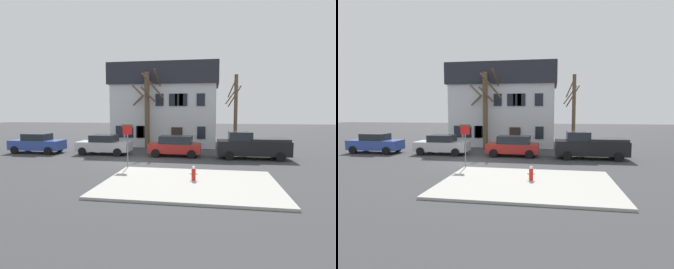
# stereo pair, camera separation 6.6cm
# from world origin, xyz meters

# --- Properties ---
(ground_plane) EXTENTS (120.00, 120.00, 0.00)m
(ground_plane) POSITION_xyz_m (0.00, 0.00, 0.00)
(ground_plane) COLOR #38383A
(sidewalk_slab) EXTENTS (8.76, 6.31, 0.12)m
(sidewalk_slab) POSITION_xyz_m (4.55, -5.65, 0.06)
(sidewalk_slab) COLOR #A8A59E
(sidewalk_slab) RESTS_ON ground_plane
(building_main) EXTENTS (11.25, 7.44, 8.58)m
(building_main) POSITION_xyz_m (0.55, 10.93, 4.39)
(building_main) COLOR silver
(building_main) RESTS_ON ground_plane
(tree_bare_near) EXTENTS (3.20, 3.20, 7.60)m
(tree_bare_near) POSITION_xyz_m (-0.67, 6.66, 4.08)
(tree_bare_near) COLOR brown
(tree_bare_near) RESTS_ON ground_plane
(tree_bare_mid) EXTENTS (1.55, 1.15, 7.05)m
(tree_bare_mid) POSITION_xyz_m (7.69, 6.89, 3.72)
(tree_bare_mid) COLOR brown
(tree_bare_mid) RESTS_ON ground_plane
(car_blue_sedan) EXTENTS (4.65, 2.02, 1.73)m
(car_blue_sedan) POSITION_xyz_m (-9.67, 2.52, 0.87)
(car_blue_sedan) COLOR #2D4799
(car_blue_sedan) RESTS_ON ground_plane
(car_silver_sedan) EXTENTS (4.58, 2.15, 1.68)m
(car_silver_sedan) POSITION_xyz_m (-3.54, 2.77, 0.84)
(car_silver_sedan) COLOR #B7BABF
(car_silver_sedan) RESTS_ON ground_plane
(car_red_wagon) EXTENTS (4.24, 2.06, 1.68)m
(car_red_wagon) POSITION_xyz_m (2.63, 2.78, 0.88)
(car_red_wagon) COLOR #AD231E
(car_red_wagon) RESTS_ON ground_plane
(pickup_truck_black) EXTENTS (5.46, 2.31, 2.11)m
(pickup_truck_black) POSITION_xyz_m (8.69, 2.60, 1.02)
(pickup_truck_black) COLOR black
(pickup_truck_black) RESTS_ON ground_plane
(fire_hydrant) EXTENTS (0.42, 0.22, 0.74)m
(fire_hydrant) POSITION_xyz_m (4.71, -5.20, 0.50)
(fire_hydrant) COLOR red
(fire_hydrant) RESTS_ON sidewalk_slab
(street_sign_pole) EXTENTS (0.76, 0.07, 2.87)m
(street_sign_pole) POSITION_xyz_m (0.29, -2.58, 2.01)
(street_sign_pole) COLOR slate
(street_sign_pole) RESTS_ON ground_plane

